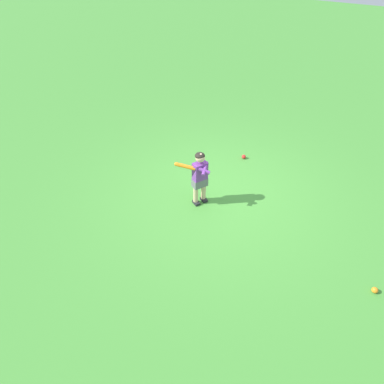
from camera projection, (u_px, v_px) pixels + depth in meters
name	position (u px, v px, depth m)	size (l,w,h in m)	color
ground_plane	(220.00, 194.00, 6.67)	(40.00, 40.00, 0.00)	#479338
child_batter	(199.00, 174.00, 6.08)	(0.62, 0.40, 1.08)	#232328
play_ball_near_batter	(375.00, 290.00, 4.92)	(0.09, 0.09, 0.09)	orange
play_ball_far_left	(244.00, 157.00, 7.60)	(0.09, 0.09, 0.09)	red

